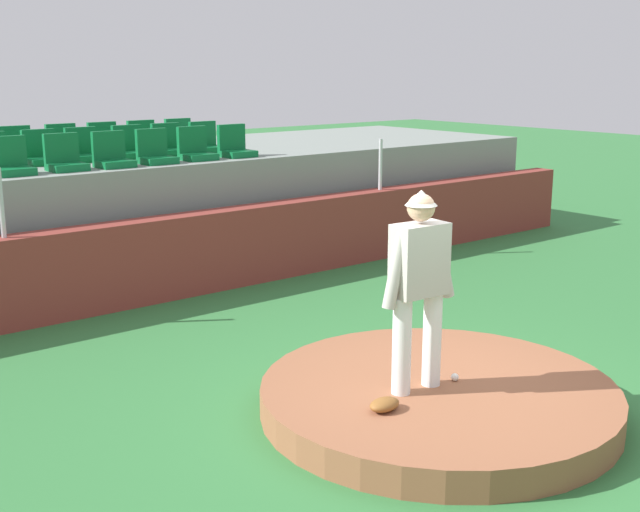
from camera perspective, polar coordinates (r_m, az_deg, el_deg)
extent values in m
plane|color=#317439|center=(7.80, 8.25, -10.78)|extent=(60.00, 60.00, 0.00)
cylinder|color=#90583A|center=(7.75, 8.28, -9.85)|extent=(3.31, 3.31, 0.28)
cylinder|color=white|center=(7.30, 5.75, -6.31)|extent=(0.17, 0.17, 0.89)
cylinder|color=white|center=(7.53, 7.86, -5.76)|extent=(0.17, 0.17, 0.89)
cube|color=#B7B2A8|center=(7.20, 6.99, -0.25)|extent=(0.52, 0.30, 0.64)
cylinder|color=#B7B2A8|center=(7.04, 5.36, -0.84)|extent=(0.28, 0.13, 0.73)
cylinder|color=#B7B2A8|center=(7.38, 8.53, -0.26)|extent=(0.31, 0.14, 0.73)
sphere|color=tan|center=(7.10, 7.09, 3.39)|extent=(0.25, 0.25, 0.25)
cone|color=#B7B2A8|center=(7.09, 7.11, 4.08)|extent=(0.30, 0.30, 0.14)
sphere|color=white|center=(7.78, 9.43, -8.38)|extent=(0.07, 0.07, 0.07)
ellipsoid|color=brown|center=(7.08, 4.54, -10.34)|extent=(0.31, 0.21, 0.11)
cube|color=brown|center=(11.44, -10.28, -0.05)|extent=(16.81, 0.40, 1.14)
cylinder|color=silver|center=(10.40, -21.45, 3.48)|extent=(0.06, 0.06, 0.84)
cylinder|color=silver|center=(13.53, 4.26, 6.42)|extent=(0.06, 0.06, 0.84)
cube|color=gray|center=(13.62, -15.46, 3.11)|extent=(16.19, 4.06, 1.75)
cube|color=#0D6430|center=(11.42, -20.68, 5.57)|extent=(0.48, 0.44, 0.10)
cube|color=#0D6430|center=(11.57, -21.07, 6.87)|extent=(0.48, 0.08, 0.40)
cube|color=#0D6430|center=(11.67, -17.29, 5.97)|extent=(0.48, 0.44, 0.10)
cube|color=#0D6430|center=(11.81, -17.70, 7.24)|extent=(0.48, 0.08, 0.40)
cube|color=#0D6430|center=(11.89, -14.19, 6.29)|extent=(0.48, 0.44, 0.10)
cube|color=#0D6430|center=(12.03, -14.62, 7.54)|extent=(0.48, 0.08, 0.40)
cube|color=#0D6430|center=(12.19, -11.30, 6.60)|extent=(0.48, 0.44, 0.10)
cube|color=#0D6430|center=(12.33, -11.74, 7.81)|extent=(0.48, 0.08, 0.40)
cube|color=#0D6430|center=(12.56, -8.52, 6.89)|extent=(0.48, 0.44, 0.10)
cube|color=#0D6430|center=(12.69, -8.98, 8.08)|extent=(0.48, 0.08, 0.40)
cube|color=#0D6430|center=(12.92, -5.78, 7.14)|extent=(0.48, 0.44, 0.10)
cube|color=#0D6430|center=(13.05, -6.24, 8.30)|extent=(0.48, 0.08, 0.40)
cube|color=#0D6430|center=(12.50, -18.77, 6.31)|extent=(0.48, 0.44, 0.10)
cube|color=#0D6430|center=(12.64, -19.14, 7.49)|extent=(0.48, 0.08, 0.40)
cube|color=#0D6430|center=(12.75, -16.05, 6.62)|extent=(0.48, 0.44, 0.10)
cube|color=#0D6430|center=(12.89, -16.44, 7.78)|extent=(0.48, 0.08, 0.40)
cube|color=#0D6430|center=(13.03, -12.99, 6.93)|extent=(0.48, 0.44, 0.10)
cube|color=#0D6430|center=(13.17, -13.40, 8.06)|extent=(0.48, 0.08, 0.40)
cube|color=#0D6430|center=(13.34, -10.39, 7.19)|extent=(0.48, 0.44, 0.10)
cube|color=#0D6430|center=(13.47, -10.80, 8.30)|extent=(0.48, 0.08, 0.40)
cube|color=#0D6430|center=(13.66, -7.83, 7.42)|extent=(0.48, 0.44, 0.10)
cube|color=#0D6430|center=(13.79, -8.25, 8.50)|extent=(0.48, 0.08, 0.40)
cube|color=#0D6430|center=(13.34, -20.29, 6.59)|extent=(0.48, 0.44, 0.10)
cube|color=#0D6430|center=(13.48, -20.62, 7.69)|extent=(0.48, 0.08, 0.40)
cube|color=#0D6430|center=(13.59, -17.36, 6.91)|extent=(0.48, 0.44, 0.10)
cube|color=#0D6430|center=(13.73, -17.72, 8.00)|extent=(0.48, 0.08, 0.40)
cube|color=#0D6430|center=(13.83, -14.67, 7.18)|extent=(0.48, 0.44, 0.10)
cube|color=#0D6430|center=(13.97, -15.04, 8.25)|extent=(0.48, 0.08, 0.40)
cube|color=#0D6430|center=(14.12, -12.07, 7.44)|extent=(0.48, 0.44, 0.10)
cube|color=#0D6430|center=(14.26, -12.45, 8.48)|extent=(0.48, 0.08, 0.40)
cube|color=#0D6430|center=(14.47, -9.55, 7.68)|extent=(0.48, 0.44, 0.10)
cube|color=#0D6430|center=(14.60, -9.94, 8.70)|extent=(0.48, 0.08, 0.40)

